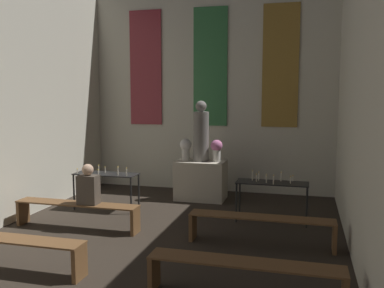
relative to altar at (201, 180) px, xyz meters
name	(u,v)px	position (x,y,z in m)	size (l,w,h in m)	color
wall_back	(211,87)	(0.00, 1.02, 2.15)	(6.29, 0.16, 5.15)	beige
wall_right	(382,82)	(3.08, -4.47, 2.12)	(0.12, 11.11, 5.15)	beige
altar	(201,180)	(0.00, 0.00, 0.00)	(1.13, 0.74, 0.90)	#BCB29E
statue	(201,134)	(0.00, 0.00, 1.08)	(0.36, 0.36, 1.38)	slate
flower_vase_left	(186,148)	(-0.37, 0.00, 0.74)	(0.27, 0.27, 0.50)	beige
flower_vase_right	(217,149)	(0.37, 0.00, 0.74)	(0.27, 0.27, 0.50)	beige
candle_rack_left	(106,178)	(-1.73, -1.36, 0.23)	(1.35, 0.48, 0.97)	black
candle_rack_right	(272,187)	(1.72, -1.36, 0.23)	(1.35, 0.48, 0.97)	black
pew_third_left	(6,246)	(-1.66, -4.61, -0.09)	(2.33, 0.36, 0.48)	brown
pew_third_right	(244,271)	(1.66, -4.61, -0.09)	(2.33, 0.36, 0.48)	brown
pew_back_left	(77,209)	(-1.66, -2.70, -0.09)	(2.33, 0.36, 0.48)	brown
pew_back_right	(261,224)	(1.66, -2.70, -0.09)	(2.33, 0.36, 0.48)	brown
person_seated	(88,186)	(-1.41, -2.70, 0.35)	(0.36, 0.24, 0.73)	#4C4238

